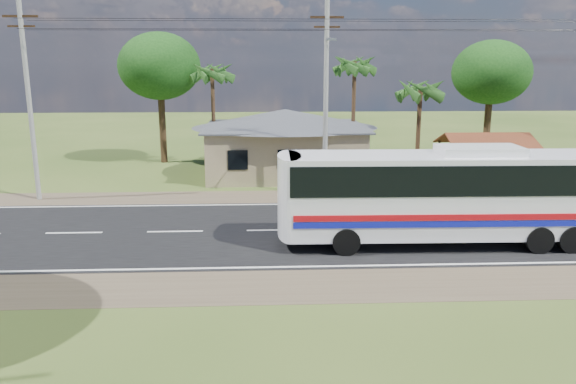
# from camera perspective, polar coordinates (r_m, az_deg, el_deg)

# --- Properties ---
(ground) EXTENTS (120.00, 120.00, 0.00)m
(ground) POSITION_cam_1_polar(r_m,az_deg,el_deg) (25.64, -1.40, -3.94)
(ground) COLOR #324819
(ground) RESTS_ON ground
(road) EXTENTS (120.00, 16.00, 0.03)m
(road) POSITION_cam_1_polar(r_m,az_deg,el_deg) (25.64, -1.40, -3.92)
(road) COLOR black
(road) RESTS_ON ground
(house) EXTENTS (12.40, 10.00, 5.00)m
(house) POSITION_cam_1_polar(r_m,az_deg,el_deg) (37.84, -0.32, 5.76)
(house) COLOR tan
(house) RESTS_ON ground
(waiting_shed) EXTENTS (5.20, 4.48, 3.35)m
(waiting_shed) POSITION_cam_1_polar(r_m,az_deg,el_deg) (35.97, 19.52, 4.75)
(waiting_shed) COLOR #372514
(waiting_shed) RESTS_ON ground
(concrete_barrier) EXTENTS (7.00, 0.30, 0.90)m
(concrete_barrier) POSITION_cam_1_polar(r_m,az_deg,el_deg) (33.35, 19.46, 0.14)
(concrete_barrier) COLOR #9E9E99
(concrete_barrier) RESTS_ON ground
(utility_poles) EXTENTS (32.80, 2.22, 11.00)m
(utility_poles) POSITION_cam_1_polar(r_m,az_deg,el_deg) (31.19, 3.26, 9.91)
(utility_poles) COLOR #9E9E99
(utility_poles) RESTS_ON ground
(palm_near) EXTENTS (2.80, 2.80, 6.70)m
(palm_near) POSITION_cam_1_polar(r_m,az_deg,el_deg) (36.92, 13.31, 10.01)
(palm_near) COLOR #47301E
(palm_near) RESTS_ON ground
(palm_mid) EXTENTS (2.80, 2.80, 8.20)m
(palm_mid) POSITION_cam_1_polar(r_m,az_deg,el_deg) (40.52, 6.78, 12.57)
(palm_mid) COLOR #47301E
(palm_mid) RESTS_ON ground
(palm_far) EXTENTS (2.80, 2.80, 7.70)m
(palm_far) POSITION_cam_1_polar(r_m,az_deg,el_deg) (40.66, -7.72, 11.87)
(palm_far) COLOR #47301E
(palm_far) RESTS_ON ground
(tree_behind_house) EXTENTS (6.00, 6.00, 9.61)m
(tree_behind_house) POSITION_cam_1_polar(r_m,az_deg,el_deg) (43.16, -12.92, 12.32)
(tree_behind_house) COLOR #47301E
(tree_behind_house) RESTS_ON ground
(tree_behind_shed) EXTENTS (5.60, 5.60, 9.02)m
(tree_behind_shed) POSITION_cam_1_polar(r_m,az_deg,el_deg) (43.73, 19.96, 11.31)
(tree_behind_shed) COLOR #47301E
(tree_behind_shed) RESTS_ON ground
(coach_bus) EXTENTS (13.46, 3.09, 4.16)m
(coach_bus) POSITION_cam_1_polar(r_m,az_deg,el_deg) (24.16, 16.14, 0.30)
(coach_bus) COLOR white
(coach_bus) RESTS_ON ground
(motorcycle) EXTENTS (1.68, 0.60, 0.88)m
(motorcycle) POSITION_cam_1_polar(r_m,az_deg,el_deg) (32.74, 20.41, -0.18)
(motorcycle) COLOR black
(motorcycle) RESTS_ON ground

